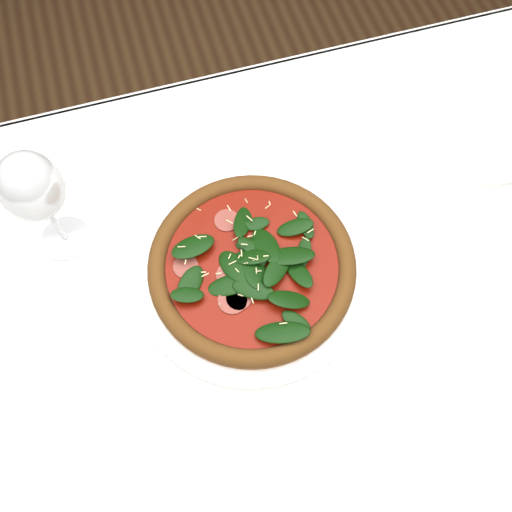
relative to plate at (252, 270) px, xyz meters
name	(u,v)px	position (x,y,z in m)	size (l,w,h in m)	color
ground	(259,411)	(-0.01, -0.06, -0.76)	(6.00, 6.00, 0.00)	brown
dining_table	(260,335)	(-0.01, -0.06, -0.11)	(1.21, 0.81, 0.75)	white
plate	(252,270)	(0.00, 0.00, 0.00)	(0.32, 0.32, 0.01)	white
pizza	(252,264)	(0.00, 0.00, 0.02)	(0.35, 0.35, 0.04)	brown
wine_glass	(32,189)	(-0.23, 0.12, 0.12)	(0.08, 0.08, 0.19)	white
saucer_far	(486,143)	(0.39, 0.10, 0.00)	(0.15, 0.15, 0.01)	white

